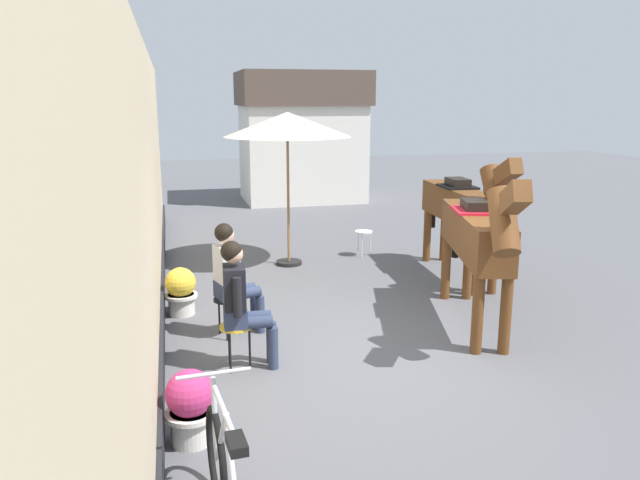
# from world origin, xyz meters

# --- Properties ---
(ground_plane) EXTENTS (40.00, 40.00, 0.00)m
(ground_plane) POSITION_xyz_m (0.00, 3.00, 0.00)
(ground_plane) COLOR #56565B
(pub_facade_wall) EXTENTS (0.34, 14.00, 3.40)m
(pub_facade_wall) POSITION_xyz_m (-2.55, 1.50, 1.54)
(pub_facade_wall) COLOR #CCB793
(pub_facade_wall) RESTS_ON ground_plane
(distant_cottage) EXTENTS (3.40, 2.60, 3.50)m
(distant_cottage) POSITION_xyz_m (1.40, 10.71, 1.80)
(distant_cottage) COLOR silver
(distant_cottage) RESTS_ON ground_plane
(seated_visitor_near) EXTENTS (0.61, 0.49, 1.39)m
(seated_visitor_near) POSITION_xyz_m (-1.55, -0.05, 0.78)
(seated_visitor_near) COLOR gold
(seated_visitor_near) RESTS_ON ground_plane
(seated_visitor_far) EXTENTS (0.61, 0.48, 1.39)m
(seated_visitor_far) POSITION_xyz_m (-1.55, 0.89, 0.78)
(seated_visitor_far) COLOR black
(seated_visitor_far) RESTS_ON ground_plane
(saddled_horse_near) EXTENTS (1.04, 2.93, 2.06)m
(saddled_horse_near) POSITION_xyz_m (1.40, 0.49, 1.16)
(saddled_horse_near) COLOR brown
(saddled_horse_near) RESTS_ON ground_plane
(saddled_horse_far) EXTENTS (0.58, 3.00, 2.06)m
(saddled_horse_far) POSITION_xyz_m (2.20, 2.49, 1.16)
(saddled_horse_far) COLOR brown
(saddled_horse_far) RESTS_ON ground_plane
(flower_planter_near) EXTENTS (0.43, 0.43, 0.64)m
(flower_planter_near) POSITION_xyz_m (-2.14, -1.41, 0.33)
(flower_planter_near) COLOR beige
(flower_planter_near) RESTS_ON ground_plane
(flower_planter_far) EXTENTS (0.43, 0.43, 0.64)m
(flower_planter_far) POSITION_xyz_m (-2.14, 1.79, 0.33)
(flower_planter_far) COLOR beige
(flower_planter_far) RESTS_ON ground_plane
(cafe_parasol) EXTENTS (2.10, 2.10, 2.58)m
(cafe_parasol) POSITION_xyz_m (-0.28, 3.93, 2.36)
(cafe_parasol) COLOR black
(cafe_parasol) RESTS_ON ground_plane
(spare_stool_white) EXTENTS (0.32, 0.32, 0.46)m
(spare_stool_white) POSITION_xyz_m (1.14, 4.19, 0.40)
(spare_stool_white) COLOR white
(spare_stool_white) RESTS_ON ground_plane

